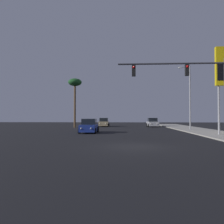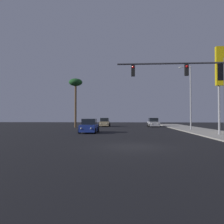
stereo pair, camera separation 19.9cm
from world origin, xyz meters
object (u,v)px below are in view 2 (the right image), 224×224
at_px(car_silver, 153,123).
at_px(car_blue, 89,126).
at_px(car_tan, 105,123).
at_px(traffic_light_mast, 192,81).
at_px(street_lamp, 190,94).
at_px(palm_tree_mid, 76,85).

bearing_deg(car_silver, car_blue, 57.81).
distance_m(car_tan, car_blue, 16.86).
bearing_deg(car_tan, car_silver, 173.32).
bearing_deg(car_blue, traffic_light_mast, 138.04).
height_order(car_tan, traffic_light_mast, traffic_light_mast).
relative_size(car_tan, traffic_light_mast, 0.50).
distance_m(car_silver, street_lamp, 12.06).
bearing_deg(street_lamp, car_tan, 139.12).
bearing_deg(traffic_light_mast, car_blue, 139.45).
xyz_separation_m(street_lamp, palm_tree_mid, (-17.94, 6.72, 2.44)).
relative_size(car_tan, palm_tree_mid, 0.50).
relative_size(car_silver, street_lamp, 0.48).
distance_m(car_tan, street_lamp, 18.01).
bearing_deg(car_blue, car_silver, -122.48).
distance_m(traffic_light_mast, street_lamp, 14.22).
bearing_deg(street_lamp, traffic_light_mast, -105.26).
xyz_separation_m(car_tan, street_lamp, (13.21, -11.44, 4.36)).
bearing_deg(traffic_light_mast, car_silver, 90.10).
bearing_deg(palm_tree_mid, car_blue, -69.63).
height_order(car_blue, street_lamp, street_lamp).
relative_size(car_silver, palm_tree_mid, 0.50).
height_order(car_tan, car_blue, same).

